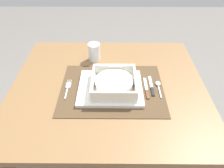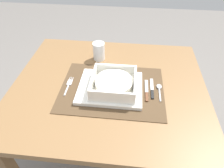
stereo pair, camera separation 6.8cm
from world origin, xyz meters
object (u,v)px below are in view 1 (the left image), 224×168
object	(u,v)px
butter_knife	(152,87)
porridge_bowl	(114,83)
bread_knife	(147,89)
drinking_glass	(94,53)
dining_table	(108,101)
fork	(68,87)
spoon	(158,85)

from	to	relation	value
butter_knife	porridge_bowl	bearing A→B (deg)	-171.02
bread_knife	drinking_glass	distance (m)	0.35
dining_table	drinking_glass	size ratio (longest dim) A/B	9.46
fork	bread_knife	size ratio (longest dim) A/B	0.92
fork	bread_knife	world-z (taller)	bread_knife
dining_table	spoon	distance (m)	0.26
bread_knife	drinking_glass	bearing A→B (deg)	132.44
porridge_bowl	drinking_glass	distance (m)	0.27
fork	spoon	size ratio (longest dim) A/B	1.13
dining_table	spoon	world-z (taller)	spoon
bread_knife	drinking_glass	size ratio (longest dim) A/B	1.44
fork	spoon	distance (m)	0.42
porridge_bowl	drinking_glass	xyz separation A→B (m)	(-0.11, 0.25, 0.00)
porridge_bowl	spoon	distance (m)	0.21
fork	drinking_glass	size ratio (longest dim) A/B	1.33
porridge_bowl	fork	world-z (taller)	porridge_bowl
dining_table	porridge_bowl	distance (m)	0.16
dining_table	drinking_glass	distance (m)	0.27
fork	porridge_bowl	bearing A→B (deg)	-0.14
porridge_bowl	butter_knife	bearing A→B (deg)	5.96
porridge_bowl	bread_knife	distance (m)	0.15
dining_table	porridge_bowl	xyz separation A→B (m)	(0.03, -0.04, 0.15)
dining_table	drinking_glass	world-z (taller)	drinking_glass
fork	butter_knife	size ratio (longest dim) A/B	0.94
spoon	bread_knife	bearing A→B (deg)	-147.68
dining_table	butter_knife	xyz separation A→B (m)	(0.20, -0.02, 0.12)
porridge_bowl	butter_knife	distance (m)	0.18
porridge_bowl	fork	size ratio (longest dim) A/B	1.53
dining_table	fork	world-z (taller)	fork
butter_knife	bread_knife	distance (m)	0.03
spoon	butter_knife	bearing A→B (deg)	-152.55
fork	dining_table	bearing A→B (deg)	11.72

